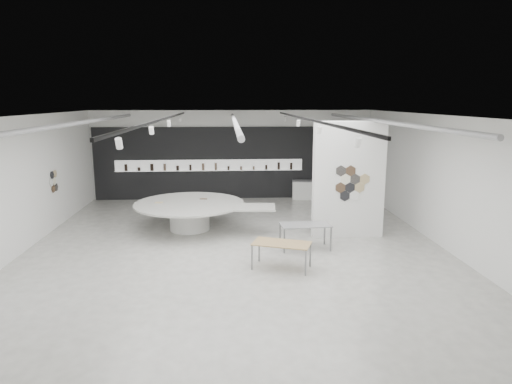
{
  "coord_description": "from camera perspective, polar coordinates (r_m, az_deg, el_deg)",
  "views": [
    {
      "loc": [
        -0.22,
        -12.63,
        4.22
      ],
      "look_at": [
        0.65,
        1.2,
        1.42
      ],
      "focal_mm": 32.0,
      "sensor_mm": 36.0,
      "label": 1
    }
  ],
  "objects": [
    {
      "name": "sample_table_stone",
      "position": [
        13.17,
        6.18,
        -4.28
      ],
      "size": [
        1.47,
        0.82,
        0.73
      ],
      "rotation": [
        0.0,
        0.0,
        0.07
      ],
      "color": "gray",
      "rests_on": "ground"
    },
    {
      "name": "room",
      "position": [
        12.82,
        -2.99,
        1.77
      ],
      "size": [
        12.02,
        14.02,
        3.82
      ],
      "color": "#B8B7AE",
      "rests_on": "ground"
    },
    {
      "name": "display_island",
      "position": [
        15.17,
        -8.03,
        -2.51
      ],
      "size": [
        4.72,
        3.85,
        0.92
      ],
      "rotation": [
        0.0,
        0.0,
        -0.07
      ],
      "color": "white",
      "rests_on": "ground"
    },
    {
      "name": "back_wall_display",
      "position": [
        19.75,
        -3.16,
        3.61
      ],
      "size": [
        11.8,
        0.27,
        3.1
      ],
      "color": "black",
      "rests_on": "ground"
    },
    {
      "name": "sample_table_wood",
      "position": [
        11.63,
        3.22,
        -6.6
      ],
      "size": [
        1.6,
        1.18,
        0.68
      ],
      "rotation": [
        0.0,
        0.0,
        -0.35
      ],
      "color": "#A58555",
      "rests_on": "ground"
    },
    {
      "name": "partition_column",
      "position": [
        14.34,
        11.5,
        1.47
      ],
      "size": [
        2.2,
        0.38,
        3.6
      ],
      "color": "white",
      "rests_on": "ground"
    },
    {
      "name": "kitchen_counter",
      "position": [
        19.84,
        6.62,
        0.28
      ],
      "size": [
        1.5,
        0.72,
        1.14
      ],
      "rotation": [
        0.0,
        0.0,
        -0.11
      ],
      "color": "white",
      "rests_on": "ground"
    }
  ]
}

